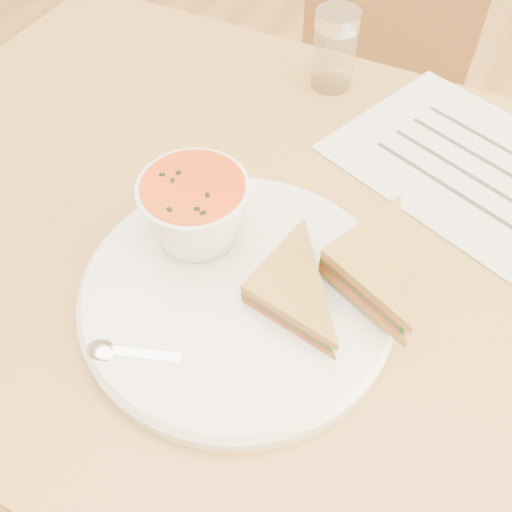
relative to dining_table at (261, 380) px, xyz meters
The scene contains 10 objects.
floor 0.38m from the dining_table, ahead, with size 5.00×6.00×0.01m, color olive.
dining_table is the anchor object (origin of this frame).
chair_far 0.65m from the dining_table, 99.09° to the left, with size 0.40×0.40×0.90m, color brown, non-canonical shape.
plate 0.40m from the dining_table, 79.04° to the right, with size 0.31×0.31×0.02m, color white, non-canonical shape.
soup_bowl 0.43m from the dining_table, 128.65° to the right, with size 0.11×0.11×0.07m, color white, non-canonical shape.
sandwich_half_a 0.42m from the dining_table, 74.79° to the right, with size 0.10×0.10×0.03m, color gold, non-canonical shape.
sandwich_half_b 0.43m from the dining_table, 32.66° to the right, with size 0.11×0.11×0.03m, color gold, non-canonical shape.
spoon 0.44m from the dining_table, 94.19° to the right, with size 0.15×0.03×0.01m, color silver, non-canonical shape.
paper_menu 0.46m from the dining_table, 45.06° to the left, with size 0.32×0.24×0.00m, color white, non-canonical shape.
condiment_shaker 0.51m from the dining_table, 96.31° to the left, with size 0.06×0.06×0.10m, color silver, non-canonical shape.
Camera 1 is at (0.17, -0.37, 1.22)m, focal length 40.00 mm.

